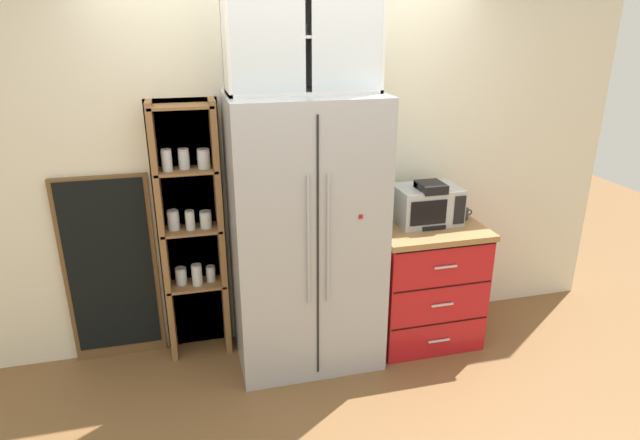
{
  "coord_description": "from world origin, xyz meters",
  "views": [
    {
      "loc": [
        -0.72,
        -3.2,
        2.24
      ],
      "look_at": [
        0.1,
        0.02,
        1.0
      ],
      "focal_mm": 30.27,
      "sensor_mm": 36.0,
      "label": 1
    }
  ],
  "objects_px": {
    "bottle_green": "(386,212)",
    "mug_sage": "(427,218)",
    "microwave": "(427,205)",
    "refrigerator": "(305,234)",
    "coffee_maker": "(428,203)",
    "mug_charcoal": "(462,213)",
    "chalkboard_menu": "(111,270)"
  },
  "relations": [
    {
      "from": "bottle_green",
      "to": "mug_sage",
      "type": "bearing_deg",
      "value": 0.6
    },
    {
      "from": "microwave",
      "to": "refrigerator",
      "type": "bearing_deg",
      "value": -175.38
    },
    {
      "from": "refrigerator",
      "to": "bottle_green",
      "type": "distance_m",
      "value": 0.58
    },
    {
      "from": "refrigerator",
      "to": "mug_sage",
      "type": "xyz_separation_m",
      "value": [
        0.88,
        0.03,
        0.02
      ]
    },
    {
      "from": "microwave",
      "to": "coffee_maker",
      "type": "distance_m",
      "value": 0.05
    },
    {
      "from": "refrigerator",
      "to": "mug_charcoal",
      "type": "height_order",
      "value": "refrigerator"
    },
    {
      "from": "coffee_maker",
      "to": "chalkboard_menu",
      "type": "relative_size",
      "value": 0.24
    },
    {
      "from": "microwave",
      "to": "bottle_green",
      "type": "relative_size",
      "value": 1.67
    },
    {
      "from": "bottle_green",
      "to": "chalkboard_menu",
      "type": "xyz_separation_m",
      "value": [
        -1.84,
        0.28,
        -0.34
      ]
    },
    {
      "from": "mug_sage",
      "to": "chalkboard_menu",
      "type": "height_order",
      "value": "chalkboard_menu"
    },
    {
      "from": "mug_sage",
      "to": "microwave",
      "type": "bearing_deg",
      "value": 76.78
    },
    {
      "from": "refrigerator",
      "to": "microwave",
      "type": "xyz_separation_m",
      "value": [
        0.89,
        0.07,
        0.11
      ]
    },
    {
      "from": "mug_charcoal",
      "to": "bottle_green",
      "type": "xyz_separation_m",
      "value": [
        -0.6,
        -0.04,
        0.07
      ]
    },
    {
      "from": "refrigerator",
      "to": "chalkboard_menu",
      "type": "relative_size",
      "value": 1.39
    },
    {
      "from": "refrigerator",
      "to": "bottle_green",
      "type": "xyz_separation_m",
      "value": [
        0.57,
        0.03,
        0.09
      ]
    },
    {
      "from": "microwave",
      "to": "mug_sage",
      "type": "xyz_separation_m",
      "value": [
        -0.01,
        -0.04,
        -0.09
      ]
    },
    {
      "from": "mug_charcoal",
      "to": "chalkboard_menu",
      "type": "xyz_separation_m",
      "value": [
        -2.45,
        0.25,
        -0.27
      ]
    },
    {
      "from": "coffee_maker",
      "to": "chalkboard_menu",
      "type": "xyz_separation_m",
      "value": [
        -2.15,
        0.28,
        -0.38
      ]
    },
    {
      "from": "coffee_maker",
      "to": "bottle_green",
      "type": "bearing_deg",
      "value": 179.9
    },
    {
      "from": "microwave",
      "to": "coffee_maker",
      "type": "height_order",
      "value": "coffee_maker"
    },
    {
      "from": "mug_charcoal",
      "to": "chalkboard_menu",
      "type": "relative_size",
      "value": 0.09
    },
    {
      "from": "mug_charcoal",
      "to": "bottle_green",
      "type": "bearing_deg",
      "value": -176.68
    },
    {
      "from": "refrigerator",
      "to": "chalkboard_menu",
      "type": "bearing_deg",
      "value": 166.25
    },
    {
      "from": "coffee_maker",
      "to": "chalkboard_menu",
      "type": "distance_m",
      "value": 2.21
    },
    {
      "from": "refrigerator",
      "to": "mug_sage",
      "type": "height_order",
      "value": "refrigerator"
    },
    {
      "from": "microwave",
      "to": "mug_charcoal",
      "type": "xyz_separation_m",
      "value": [
        0.28,
        -0.01,
        -0.09
      ]
    },
    {
      "from": "microwave",
      "to": "bottle_green",
      "type": "distance_m",
      "value": 0.32
    },
    {
      "from": "coffee_maker",
      "to": "mug_charcoal",
      "type": "xyz_separation_m",
      "value": [
        0.29,
        0.04,
        -0.11
      ]
    },
    {
      "from": "refrigerator",
      "to": "coffee_maker",
      "type": "distance_m",
      "value": 0.89
    },
    {
      "from": "refrigerator",
      "to": "microwave",
      "type": "distance_m",
      "value": 0.9
    },
    {
      "from": "refrigerator",
      "to": "mug_sage",
      "type": "bearing_deg",
      "value": 2.2
    },
    {
      "from": "mug_charcoal",
      "to": "mug_sage",
      "type": "bearing_deg",
      "value": -173.8
    }
  ]
}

